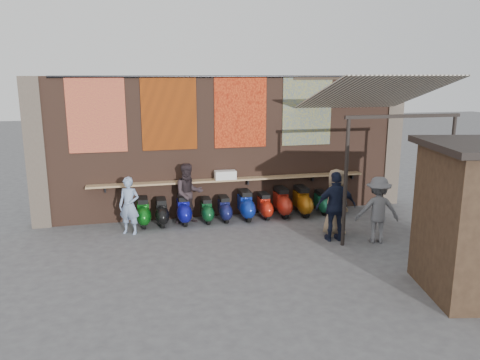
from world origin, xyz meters
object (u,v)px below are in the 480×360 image
Objects in this scene: shelf_box at (225,175)px; scooter_stool_10 at (337,201)px; scooter_stool_3 at (207,210)px; shopper_navy at (336,207)px; shopper_tan at (336,202)px; shopper_grey at (378,210)px; scooter_stool_6 at (264,206)px; scooter_stool_7 at (282,202)px; scooter_stool_8 at (302,201)px; scooter_stool_4 at (224,209)px; scooter_stool_2 at (184,210)px; scooter_stool_1 at (162,212)px; scooter_stool_9 at (322,202)px; scooter_stool_5 at (246,205)px; diner_left at (129,206)px; diner_right at (189,194)px; scooter_stool_0 at (143,212)px.

scooter_stool_10 is (3.37, -0.26, -0.90)m from shelf_box.
shopper_navy is (2.85, -2.19, 0.53)m from scooter_stool_3.
shopper_tan is (3.04, -1.77, 0.52)m from scooter_stool_3.
shelf_box is at bearing -27.20° from shopper_grey.
scooter_stool_7 is at bearing 5.97° from scooter_stool_6.
shopper_grey reaches higher than scooter_stool_8.
scooter_stool_4 is 3.25m from shopper_navy.
scooter_stool_2 reaches higher than scooter_stool_3.
scooter_stool_1 reaches higher than scooter_stool_9.
scooter_stool_1 is (-1.85, -0.32, -0.88)m from shelf_box.
scooter_stool_10 is at bearing 28.83° from shopper_tan.
scooter_stool_5 reaches higher than scooter_stool_10.
shelf_box reaches higher than scooter_stool_3.
scooter_stool_8 is at bearing 29.90° from diner_left.
shopper_grey reaches higher than scooter_stool_2.
scooter_stool_2 is 0.64m from scooter_stool_3.
scooter_stool_10 is at bearing 1.15° from scooter_stool_3.
scooter_stool_7 is 0.52× the size of diner_right.
scooter_stool_3 is (1.24, -0.02, -0.03)m from scooter_stool_1.
scooter_stool_8 is 1.85m from shopper_tan.
shopper_grey reaches higher than scooter_stool_0.
scooter_stool_6 is 2.30m from scooter_stool_10.
scooter_stool_1 is 0.93× the size of scooter_stool_2.
shelf_box is 2.51m from scooter_stool_0.
scooter_stool_0 is 3.41m from scooter_stool_6.
scooter_stool_3 is 0.51m from scooter_stool_4.
scooter_stool_10 is (1.75, 0.02, -0.07)m from scooter_stool_7.
scooter_stool_3 is at bearing 37.15° from diner_left.
scooter_stool_3 is 0.42× the size of diner_right.
scooter_stool_5 is at bearing 179.21° from scooter_stool_6.
scooter_stool_3 is at bearing -33.44° from shopper_navy.
scooter_stool_9 is (2.85, -0.30, -0.91)m from shelf_box.
scooter_stool_0 is at bearing 179.38° from scooter_stool_8.
scooter_stool_5 reaches higher than scooter_stool_0.
scooter_stool_9 is (3.45, 0.04, 0.00)m from scooter_stool_3.
scooter_stool_6 is (1.07, -0.34, -0.89)m from shelf_box.
scooter_stool_7 is at bearing 79.65° from shopper_tan.
scooter_stool_7 is 1.24m from scooter_stool_9.
shopper_tan is at bearing -37.04° from diner_right.
scooter_stool_6 is 2.30m from shopper_tan.
scooter_stool_5 is 1.21× the size of scooter_stool_9.
shopper_navy is at bearing -4.78° from shopper_grey.
scooter_stool_4 is at bearing -1.27° from scooter_stool_2.
shopper_navy is at bearing -32.45° from scooter_stool_2.
shelf_box is 0.84× the size of scooter_stool_9.
shopper_tan is at bearing -110.81° from shopper_navy.
scooter_stool_3 is 0.41× the size of shopper_navy.
scooter_stool_5 is (0.62, 0.01, 0.07)m from scooter_stool_4.
scooter_stool_0 is at bearing -10.32° from shopper_grey.
shelf_box is 0.74× the size of scooter_stool_0.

